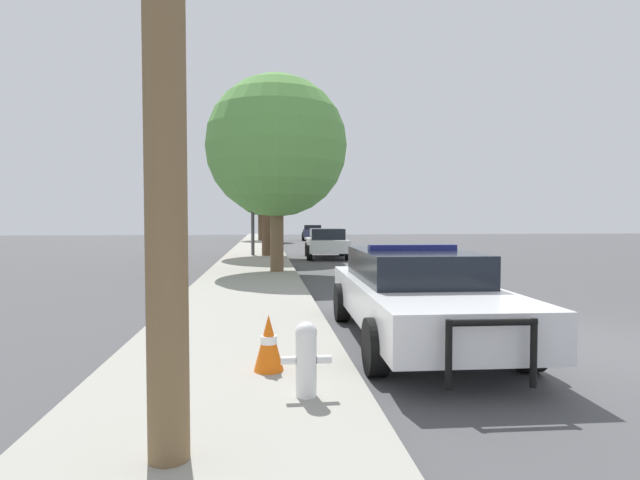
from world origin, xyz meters
TOP-DOWN VIEW (x-y plane):
  - ground_plane at (0.00, 0.00)m, footprint 110.00×110.00m
  - sidewalk_left at (-5.10, 0.00)m, footprint 3.00×110.00m
  - police_car at (-2.35, 0.62)m, footprint 2.25×5.39m
  - fire_hydrant at (-4.26, -2.00)m, footprint 0.50×0.22m
  - traffic_light at (-4.06, 17.71)m, footprint 3.10×0.35m
  - car_background_distant at (-0.36, 37.92)m, footprint 2.18×4.07m
  - car_background_midblock at (-1.67, 17.10)m, footprint 2.18×4.52m
  - tree_sidewalk_near at (-4.25, 9.95)m, footprint 4.70×4.70m
  - tree_sidewalk_mid at (-4.57, 17.43)m, footprint 5.11×5.11m
  - tree_sidewalk_far at (-4.98, 35.29)m, footprint 4.16×4.16m
  - traffic_cone at (-4.62, -1.12)m, footprint 0.35×0.35m

SIDE VIEW (x-z plane):
  - ground_plane at x=0.00m, z-range 0.00..0.00m
  - sidewalk_left at x=-5.10m, z-range 0.00..0.13m
  - traffic_cone at x=-4.62m, z-range 0.13..0.78m
  - fire_hydrant at x=-4.26m, z-range 0.15..0.89m
  - police_car at x=-2.35m, z-range 0.01..1.48m
  - car_background_distant at x=-0.36m, z-range 0.06..1.44m
  - car_background_midblock at x=-1.67m, z-range 0.04..1.48m
  - traffic_light at x=-4.06m, z-range 1.18..6.52m
  - tree_sidewalk_far at x=-4.98m, z-range 1.15..7.40m
  - tree_sidewalk_near at x=-4.25m, z-range 1.03..7.56m
  - tree_sidewalk_mid at x=-4.57m, z-range 1.44..9.20m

